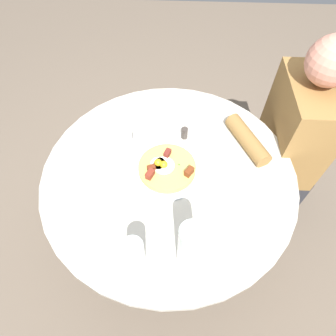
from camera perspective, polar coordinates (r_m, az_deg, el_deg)
The scene contains 13 objects.
ground_plane at distance 1.79m, azimuth 0.12°, elevation -13.50°, with size 6.00×6.00×0.00m, color #6B5B4C.
dining_table at distance 1.31m, azimuth 0.16°, elevation -4.72°, with size 1.03×1.03×0.70m.
person_seated at distance 1.59m, azimuth 21.95°, elevation 2.82°, with size 0.44×0.48×1.14m.
pizza_plate at distance 1.16m, azimuth -0.18°, elevation -0.37°, with size 0.28×0.28×0.01m, color white.
breakfast_pizza at distance 1.15m, azimuth -0.29°, elevation 0.17°, with size 0.23×0.23×0.05m.
bread_plate at distance 1.25m, azimuth -17.95°, elevation 1.47°, with size 0.17×0.17×0.01m, color silver.
napkin at distance 1.09m, azimuth -16.70°, elevation -10.91°, with size 0.17×0.14×0.00m, color white.
fork at distance 1.08m, azimuth -16.94°, elevation -11.67°, with size 0.18×0.01×0.01m, color silver.
knife at distance 1.10m, azimuth -16.58°, elevation -9.96°, with size 0.18×0.01×0.01m, color silver.
water_glass at distance 0.95m, azimuth -6.76°, elevation -16.42°, with size 0.07×0.07×0.13m, color silver.
water_bottle at distance 0.89m, azimuth 4.30°, elevation -15.55°, with size 0.07×0.07×0.25m, color silver.
salt_shaker at distance 1.25m, azimuth -7.69°, elevation 6.03°, with size 0.03×0.03×0.06m, color white.
pepper_shaker at distance 1.26m, azimuth 3.30°, elevation 6.94°, with size 0.03×0.03×0.06m, color #3F3833.
Camera 1 is at (0.66, 0.03, 1.66)m, focal length 30.66 mm.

